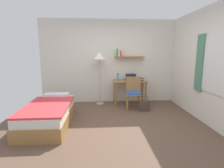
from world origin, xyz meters
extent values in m
plane|color=brown|center=(0.00, 0.00, 0.00)|extent=(5.28, 5.28, 0.00)
cube|color=silver|center=(0.00, 2.02, 1.30)|extent=(4.40, 0.05, 2.60)
cube|color=#9E703D|center=(0.56, 1.89, 1.46)|extent=(0.91, 0.22, 0.02)
cube|color=#4CA856|center=(0.17, 1.91, 1.59)|extent=(0.02, 0.16, 0.24)
cube|color=silver|center=(0.20, 1.91, 1.57)|extent=(0.02, 0.17, 0.19)
cube|color=silver|center=(0.24, 1.91, 1.58)|extent=(0.04, 0.17, 0.22)
cube|color=#D13D38|center=(0.29, 1.93, 1.56)|extent=(0.04, 0.13, 0.17)
cube|color=silver|center=(2.02, 0.00, 1.30)|extent=(0.05, 4.40, 2.60)
cube|color=silver|center=(1.99, -0.19, 1.35)|extent=(0.02, 0.90, 1.20)
cube|color=white|center=(1.99, -0.19, 1.35)|extent=(0.01, 0.84, 1.14)
cube|color=#4C7F66|center=(1.96, 0.37, 1.35)|extent=(0.03, 0.28, 1.30)
cube|color=#9E703D|center=(-1.50, 0.22, 0.14)|extent=(0.90, 1.84, 0.28)
cube|color=silver|center=(-1.50, 0.22, 0.36)|extent=(0.87, 1.79, 0.16)
cube|color=#DB383D|center=(-1.50, 0.11, 0.46)|extent=(0.92, 1.51, 0.04)
cube|color=white|center=(-1.50, 0.94, 0.49)|extent=(0.63, 0.28, 0.10)
cube|color=#9E703D|center=(0.56, 1.70, 0.72)|extent=(1.00, 0.51, 0.03)
cylinder|color=#9E703D|center=(0.10, 1.49, 0.35)|extent=(0.06, 0.06, 0.70)
cylinder|color=#9E703D|center=(1.01, 1.49, 0.35)|extent=(0.06, 0.06, 0.70)
cylinder|color=#9E703D|center=(0.10, 1.91, 0.35)|extent=(0.06, 0.06, 0.70)
cylinder|color=#9E703D|center=(1.01, 1.91, 0.35)|extent=(0.06, 0.06, 0.70)
cube|color=#9E703D|center=(0.58, 1.16, 0.44)|extent=(0.45, 0.41, 0.03)
cube|color=blue|center=(0.58, 1.16, 0.47)|extent=(0.42, 0.38, 0.04)
cube|color=#9E703D|center=(0.59, 1.33, 0.70)|extent=(0.40, 0.07, 0.42)
cylinder|color=#9E703D|center=(0.39, 1.03, 0.21)|extent=(0.04, 0.04, 0.43)
cylinder|color=#9E703D|center=(0.74, 1.00, 0.21)|extent=(0.04, 0.04, 0.43)
cylinder|color=#9E703D|center=(0.42, 1.33, 0.21)|extent=(0.04, 0.04, 0.43)
cylinder|color=#9E703D|center=(0.77, 1.30, 0.21)|extent=(0.04, 0.04, 0.43)
cylinder|color=#B2A893|center=(-0.37, 1.72, 0.01)|extent=(0.24, 0.24, 0.02)
cylinder|color=#B2A893|center=(-0.37, 1.72, 0.71)|extent=(0.03, 0.03, 1.37)
cone|color=silver|center=(-0.37, 1.72, 1.50)|extent=(0.37, 0.37, 0.22)
cube|color=#2D2D33|center=(0.60, 1.73, 0.74)|extent=(0.34, 0.21, 0.01)
cube|color=#2D2D33|center=(0.60, 1.81, 0.84)|extent=(0.33, 0.07, 0.19)
cube|color=black|center=(0.60, 1.80, 0.84)|extent=(0.30, 0.05, 0.16)
cylinder|color=#4C99DB|center=(0.19, 1.78, 0.85)|extent=(0.07, 0.07, 0.22)
cube|color=#333338|center=(0.89, 1.74, 0.74)|extent=(0.19, 0.21, 0.02)
cube|color=silver|center=(0.89, 1.74, 0.77)|extent=(0.16, 0.25, 0.03)
cube|color=#333338|center=(0.90, 1.73, 0.79)|extent=(0.19, 0.21, 0.02)
cube|color=#4C382D|center=(0.85, 0.99, 0.14)|extent=(0.30, 0.13, 0.28)
torus|color=#4C382D|center=(0.85, 0.99, 0.33)|extent=(0.21, 0.02, 0.21)
camera|label=1|loc=(-0.35, -3.59, 1.59)|focal=28.19mm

